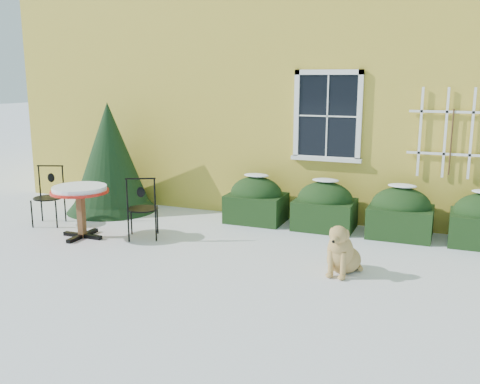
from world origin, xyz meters
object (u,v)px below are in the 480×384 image
at_px(bistro_table, 80,195).
at_px(patio_chair_far, 49,196).
at_px(patio_chair_near, 142,207).
at_px(evergreen_shrub, 110,168).
at_px(dog, 342,253).

bearing_deg(bistro_table, patio_chair_far, 156.15).
relative_size(bistro_table, patio_chair_near, 0.89).
bearing_deg(evergreen_shrub, patio_chair_far, -109.37).
relative_size(bistro_table, dog, 1.18).
height_order(evergreen_shrub, dog, evergreen_shrub).
relative_size(bistro_table, patio_chair_far, 0.89).
bearing_deg(evergreen_shrub, patio_chair_near, -41.23).
distance_m(evergreen_shrub, patio_chair_near, 2.21).
bearing_deg(patio_chair_near, patio_chair_far, -31.41).
xyz_separation_m(evergreen_shrub, patio_chair_near, (1.64, -1.44, -0.34)).
bearing_deg(patio_chair_far, dog, -25.91).
height_order(bistro_table, dog, bistro_table).
bearing_deg(evergreen_shrub, bistro_table, -69.87).
distance_m(bistro_table, patio_chair_near, 1.07).
bearing_deg(patio_chair_far, patio_chair_near, -24.22).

